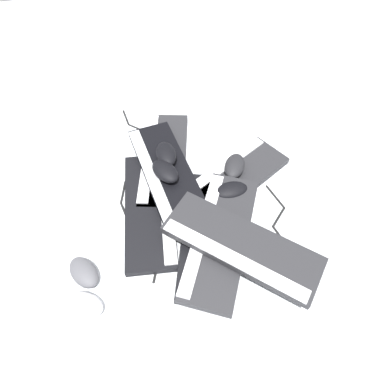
{
  "coord_description": "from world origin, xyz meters",
  "views": [
    {
      "loc": [
        -0.65,
        0.13,
        0.92
      ],
      "look_at": [
        -0.01,
        -0.02,
        0.04
      ],
      "focal_mm": 32.0,
      "sensor_mm": 36.0,
      "label": 1
    }
  ],
  "objects_px": {
    "mouse_1": "(165,171)",
    "keyboard_4": "(166,171)",
    "keyboard_1": "(150,208)",
    "keyboard_5": "(220,236)",
    "keyboard_6": "(241,245)",
    "mouse_4": "(84,272)",
    "mouse_5": "(84,304)",
    "keyboard_2": "(208,233)",
    "mouse_2": "(235,166)",
    "mouse_0": "(231,191)",
    "keyboard_0": "(164,158)",
    "keyboard_3": "(230,181)",
    "mouse_3": "(166,154)"
  },
  "relations": [
    {
      "from": "keyboard_2",
      "to": "keyboard_4",
      "type": "distance_m",
      "value": 0.26
    },
    {
      "from": "keyboard_3",
      "to": "mouse_5",
      "type": "xyz_separation_m",
      "value": [
        -0.32,
        0.5,
        0.01
      ]
    },
    {
      "from": "keyboard_1",
      "to": "mouse_2",
      "type": "bearing_deg",
      "value": -74.64
    },
    {
      "from": "mouse_1",
      "to": "keyboard_4",
      "type": "bearing_deg",
      "value": 143.71
    },
    {
      "from": "keyboard_4",
      "to": "keyboard_6",
      "type": "relative_size",
      "value": 1.08
    },
    {
      "from": "mouse_1",
      "to": "mouse_5",
      "type": "distance_m",
      "value": 0.46
    },
    {
      "from": "keyboard_6",
      "to": "mouse_1",
      "type": "bearing_deg",
      "value": 27.43
    },
    {
      "from": "keyboard_0",
      "to": "keyboard_1",
      "type": "xyz_separation_m",
      "value": [
        -0.2,
        0.08,
        0.0
      ]
    },
    {
      "from": "keyboard_1",
      "to": "mouse_2",
      "type": "distance_m",
      "value": 0.32
    },
    {
      "from": "keyboard_3",
      "to": "keyboard_6",
      "type": "distance_m",
      "value": 0.29
    },
    {
      "from": "keyboard_0",
      "to": "mouse_5",
      "type": "height_order",
      "value": "mouse_5"
    },
    {
      "from": "keyboard_4",
      "to": "keyboard_6",
      "type": "bearing_deg",
      "value": -155.45
    },
    {
      "from": "mouse_4",
      "to": "mouse_5",
      "type": "bearing_deg",
      "value": 148.49
    },
    {
      "from": "keyboard_6",
      "to": "mouse_4",
      "type": "bearing_deg",
      "value": 84.58
    },
    {
      "from": "mouse_0",
      "to": "mouse_1",
      "type": "bearing_deg",
      "value": 151.1
    },
    {
      "from": "keyboard_2",
      "to": "keyboard_6",
      "type": "distance_m",
      "value": 0.13
    },
    {
      "from": "keyboard_5",
      "to": "mouse_2",
      "type": "distance_m",
      "value": 0.27
    },
    {
      "from": "keyboard_3",
      "to": "mouse_5",
      "type": "bearing_deg",
      "value": 122.97
    },
    {
      "from": "keyboard_0",
      "to": "keyboard_1",
      "type": "distance_m",
      "value": 0.22
    },
    {
      "from": "keyboard_1",
      "to": "keyboard_6",
      "type": "height_order",
      "value": "keyboard_6"
    },
    {
      "from": "keyboard_4",
      "to": "mouse_5",
      "type": "xyz_separation_m",
      "value": [
        -0.39,
        0.29,
        -0.02
      ]
    },
    {
      "from": "mouse_2",
      "to": "mouse_4",
      "type": "relative_size",
      "value": 1.0
    },
    {
      "from": "mouse_4",
      "to": "keyboard_2",
      "type": "bearing_deg",
      "value": -111.69
    },
    {
      "from": "mouse_3",
      "to": "mouse_5",
      "type": "height_order",
      "value": "mouse_3"
    },
    {
      "from": "keyboard_3",
      "to": "mouse_5",
      "type": "height_order",
      "value": "mouse_5"
    },
    {
      "from": "keyboard_6",
      "to": "keyboard_5",
      "type": "bearing_deg",
      "value": 36.71
    },
    {
      "from": "mouse_0",
      "to": "keyboard_4",
      "type": "bearing_deg",
      "value": 143.7
    },
    {
      "from": "keyboard_0",
      "to": "keyboard_6",
      "type": "distance_m",
      "value": 0.45
    },
    {
      "from": "mouse_1",
      "to": "mouse_3",
      "type": "distance_m",
      "value": 0.08
    },
    {
      "from": "keyboard_0",
      "to": "mouse_3",
      "type": "distance_m",
      "value": 0.08
    },
    {
      "from": "keyboard_2",
      "to": "mouse_2",
      "type": "distance_m",
      "value": 0.26
    },
    {
      "from": "keyboard_1",
      "to": "mouse_4",
      "type": "xyz_separation_m",
      "value": [
        -0.18,
        0.21,
        0.01
      ]
    },
    {
      "from": "keyboard_0",
      "to": "keyboard_3",
      "type": "relative_size",
      "value": 1.01
    },
    {
      "from": "keyboard_2",
      "to": "keyboard_5",
      "type": "xyz_separation_m",
      "value": [
        -0.03,
        -0.03,
        0.03
      ]
    },
    {
      "from": "keyboard_3",
      "to": "mouse_1",
      "type": "relative_size",
      "value": 4.15
    },
    {
      "from": "keyboard_5",
      "to": "mouse_2",
      "type": "relative_size",
      "value": 4.18
    },
    {
      "from": "mouse_0",
      "to": "mouse_5",
      "type": "xyz_separation_m",
      "value": [
        -0.26,
        0.48,
        -0.03
      ]
    },
    {
      "from": "keyboard_4",
      "to": "mouse_0",
      "type": "relative_size",
      "value": 4.15
    },
    {
      "from": "keyboard_6",
      "to": "mouse_4",
      "type": "relative_size",
      "value": 3.85
    },
    {
      "from": "keyboard_6",
      "to": "mouse_3",
      "type": "height_order",
      "value": "mouse_3"
    },
    {
      "from": "keyboard_1",
      "to": "keyboard_5",
      "type": "xyz_separation_m",
      "value": [
        -0.16,
        -0.19,
        0.03
      ]
    },
    {
      "from": "mouse_0",
      "to": "keyboard_1",
      "type": "bearing_deg",
      "value": 175.38
    },
    {
      "from": "keyboard_2",
      "to": "keyboard_4",
      "type": "height_order",
      "value": "keyboard_4"
    },
    {
      "from": "mouse_1",
      "to": "mouse_5",
      "type": "height_order",
      "value": "mouse_1"
    },
    {
      "from": "keyboard_2",
      "to": "keyboard_6",
      "type": "xyz_separation_m",
      "value": [
        -0.09,
        -0.07,
        0.06
      ]
    },
    {
      "from": "keyboard_0",
      "to": "keyboard_6",
      "type": "height_order",
      "value": "keyboard_6"
    },
    {
      "from": "keyboard_0",
      "to": "mouse_2",
      "type": "xyz_separation_m",
      "value": [
        -0.12,
        -0.22,
        0.04
      ]
    },
    {
      "from": "keyboard_6",
      "to": "mouse_5",
      "type": "xyz_separation_m",
      "value": [
        -0.05,
        0.44,
        -0.05
      ]
    },
    {
      "from": "keyboard_6",
      "to": "mouse_4",
      "type": "xyz_separation_m",
      "value": [
        0.04,
        0.44,
        -0.05
      ]
    },
    {
      "from": "keyboard_6",
      "to": "mouse_5",
      "type": "height_order",
      "value": "keyboard_6"
    }
  ]
}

